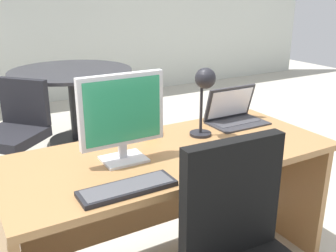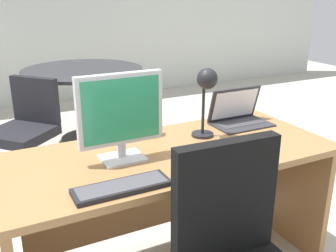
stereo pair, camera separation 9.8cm
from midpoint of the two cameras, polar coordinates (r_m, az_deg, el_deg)
ground at (r=3.50m, az=-10.14°, el=-6.18°), size 12.00×12.00×0.00m
desk at (r=2.06m, az=1.20°, el=-8.81°), size 1.65×0.72×0.73m
monitor at (r=1.76m, az=-5.39°, el=1.88°), size 0.40×0.16×0.41m
laptop at (r=2.36m, az=11.33°, el=1.94°), size 0.34×0.23×0.22m
keyboard at (r=1.57m, az=-5.00°, el=-8.95°), size 0.39×0.13×0.02m
mouse at (r=1.88m, az=7.19°, el=-3.80°), size 0.05×0.08×0.04m
desk_lamp at (r=2.04m, az=7.03°, el=5.57°), size 0.12×0.14×0.38m
coffee_mug at (r=2.13m, az=-1.00°, el=-0.12°), size 0.10×0.07×0.09m
meeting_table at (r=4.00m, az=-11.56°, el=5.64°), size 1.19×1.19×0.76m
meeting_chair_near at (r=3.38m, az=-19.35°, el=-1.84°), size 0.66×0.65×0.82m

